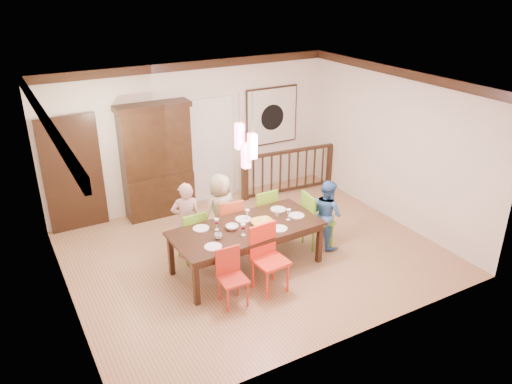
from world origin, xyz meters
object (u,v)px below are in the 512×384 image
china_hutch (157,160)px  person_end_right (327,214)px  dining_table (247,231)px  person_far_mid (221,210)px  person_far_left (187,221)px  chair_end_right (318,216)px  chair_far_left (191,231)px  balustrade (289,170)px

china_hutch → person_end_right: 3.43m
dining_table → person_far_mid: person_far_mid is taller
china_hutch → person_far_left: size_ratio=1.65×
chair_end_right → person_far_mid: size_ratio=0.76×
dining_table → chair_end_right: (1.44, 0.05, -0.10)m
chair_far_left → person_far_mid: bearing=-165.9°
chair_end_right → person_end_right: person_end_right is taller
person_far_left → person_end_right: bearing=177.5°
chair_end_right → person_end_right: (0.14, -0.06, 0.04)m
china_hutch → person_far_mid: bearing=-73.0°
chair_far_left → dining_table: bearing=130.8°
chair_far_left → person_far_left: 0.19m
chair_far_left → balustrade: 3.34m
chair_far_left → chair_end_right: chair_end_right is taller
dining_table → china_hutch: size_ratio=1.09×
balustrade → person_end_right: size_ratio=1.81×
china_hutch → person_far_left: china_hutch is taller
chair_far_left → person_far_mid: person_far_mid is taller
balustrade → person_far_left: 3.32m
person_far_mid → person_end_right: 1.84m
balustrade → person_far_mid: (-2.29, -1.38, 0.16)m
person_end_right → balustrade: bearing=-19.2°
china_hutch → person_far_left: bearing=-94.6°
chair_far_left → chair_end_right: bearing=160.0°
person_far_mid → person_end_right: (1.60, -0.92, -0.05)m
chair_end_right → person_far_left: person_far_left is taller
dining_table → person_far_mid: 0.90m
dining_table → balustrade: size_ratio=1.10×
chair_far_left → balustrade: balustrade is taller
chair_far_left → china_hutch: (0.12, 1.92, 0.61)m
chair_end_right → balustrade: bearing=-13.5°
chair_far_left → balustrade: bearing=-154.5°
china_hutch → person_end_right: size_ratio=1.83×
dining_table → chair_far_left: 0.99m
chair_far_left → chair_end_right: size_ratio=0.89×
dining_table → chair_end_right: chair_end_right is taller
person_far_left → person_end_right: 2.41m
dining_table → chair_far_left: size_ratio=2.70×
balustrade → dining_table: bearing=-129.6°
china_hutch → dining_table: bearing=-78.2°
chair_end_right → person_far_left: (-2.13, 0.75, 0.10)m
dining_table → balustrade: 3.23m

